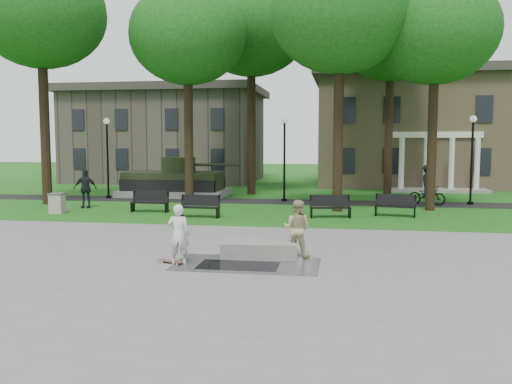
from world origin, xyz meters
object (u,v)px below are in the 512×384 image
at_px(trash_bin, 57,203).
at_px(friend_watching, 297,228).
at_px(skateboarder, 178,234).
at_px(cyclist, 427,188).
at_px(concrete_block, 260,249).
at_px(park_bench_0, 150,201).

bearing_deg(trash_bin, friend_watching, -33.14).
xyz_separation_m(skateboarder, cyclist, (8.88, 15.60, 0.02)).
xyz_separation_m(cyclist, trash_bin, (-17.71, -6.26, -0.39)).
relative_size(concrete_block, trash_bin, 2.29).
bearing_deg(skateboarder, trash_bin, -55.91).
bearing_deg(trash_bin, cyclist, 19.47).
relative_size(concrete_block, park_bench_0, 1.22).
bearing_deg(cyclist, skateboarder, 174.40).
distance_m(skateboarder, trash_bin, 12.86).
bearing_deg(park_bench_0, trash_bin, -164.17).
bearing_deg(park_bench_0, cyclist, 20.17).
distance_m(concrete_block, park_bench_0, 11.43).
distance_m(cyclist, trash_bin, 18.79).
relative_size(park_bench_0, trash_bin, 1.88).
xyz_separation_m(skateboarder, trash_bin, (-8.83, 9.33, -0.37)).
xyz_separation_m(cyclist, park_bench_0, (-13.57, -5.06, -0.36)).
relative_size(cyclist, trash_bin, 2.24).
height_order(cyclist, trash_bin, cyclist).
bearing_deg(skateboarder, cyclist, -128.99).
bearing_deg(park_bench_0, concrete_block, -54.12).
bearing_deg(skateboarder, concrete_block, -156.80).
distance_m(skateboarder, cyclist, 17.95).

